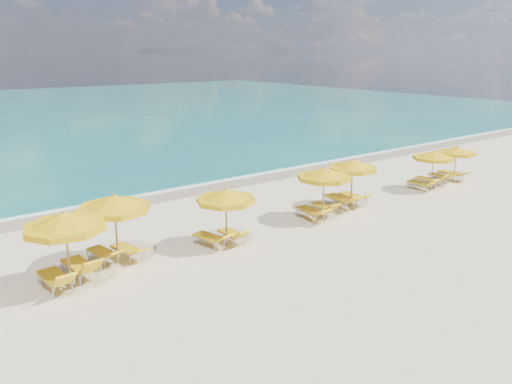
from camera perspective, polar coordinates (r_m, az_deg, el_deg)
ground_plane at (r=20.59m, az=2.52°, el=-4.12°), size 120.00×120.00×0.00m
ocean at (r=64.50m, az=-25.95°, el=8.00°), size 120.00×80.00×0.30m
wet_sand_band at (r=26.45m, az=-7.71°, el=0.28°), size 120.00×2.60×0.01m
foam_line at (r=27.13m, az=-8.54°, el=0.64°), size 120.00×1.20×0.03m
whitecap_near at (r=33.29m, az=-25.10°, el=2.13°), size 14.00×0.36×0.05m
whitecap_far at (r=44.47m, az=-9.29°, el=6.53°), size 18.00×0.30×0.05m
umbrella_1 at (r=15.84m, az=-21.04°, el=-3.23°), size 2.85×2.85×2.51m
umbrella_2 at (r=17.25m, az=-15.93°, el=-1.31°), size 2.88×2.88×2.48m
umbrella_3 at (r=18.18m, az=-3.46°, el=-0.50°), size 2.32×2.32×2.25m
umbrella_4 at (r=21.29m, az=7.78°, el=2.04°), size 2.62×2.62×2.35m
umbrella_5 at (r=23.36m, az=11.00°, el=3.00°), size 2.92×2.92×2.29m
umbrella_6 at (r=27.39m, az=19.65°, el=3.95°), size 2.58×2.58×2.13m
umbrella_7 at (r=29.46m, az=21.95°, el=4.42°), size 2.69×2.69×2.08m
lounger_1_left at (r=16.58m, az=-21.96°, el=-9.55°), size 0.78×1.92×0.89m
lounger_1_right at (r=17.14m, az=-19.41°, el=-8.42°), size 0.86×1.99×0.95m
lounger_2_left at (r=18.13m, az=-17.08°, el=-7.01°), size 0.84×1.76×0.68m
lounger_2_right at (r=18.19m, az=-14.47°, el=-6.73°), size 0.86×1.78×0.62m
lounger_3_left at (r=18.73m, az=-5.29°, el=-5.57°), size 0.88×1.81×0.71m
lounger_3_right at (r=19.08m, az=-2.78°, el=-5.14°), size 0.56×1.60×0.74m
lounger_4_left at (r=21.66m, az=6.30°, el=-2.55°), size 0.86×1.97×0.77m
lounger_4_right at (r=22.48m, az=7.67°, el=-1.97°), size 0.84×1.75×0.73m
lounger_5_left at (r=23.58m, az=9.60°, el=-1.11°), size 0.84×2.07×0.81m
lounger_5_right at (r=24.20m, az=11.00°, el=-0.79°), size 0.73×1.87×0.76m
lounger_6_left at (r=27.51m, az=18.26°, el=0.67°), size 0.58×1.66×0.78m
lounger_6_right at (r=28.44m, az=19.12°, el=1.09°), size 0.80×1.78×0.81m
lounger_7_left at (r=29.65m, az=20.32°, el=1.52°), size 0.59×1.64×0.74m
lounger_7_right at (r=30.35m, az=21.42°, el=1.76°), size 0.77×1.94×0.68m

